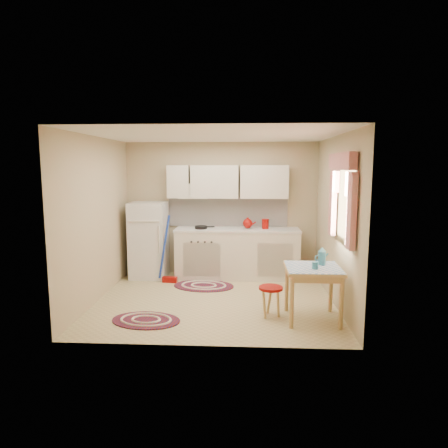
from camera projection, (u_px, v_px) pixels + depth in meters
The scene contains 14 objects.
room_shell at pixel (226, 196), 6.18m from camera, with size 3.64×3.60×2.52m.
fridge at pixel (149, 240), 7.38m from camera, with size 0.65×0.60×1.40m, color silver.
broom at pixel (169, 249), 7.03m from camera, with size 0.28×0.12×1.20m, color #1B3AAA, non-canonical shape.
base_cabinets at pixel (237, 254), 7.38m from camera, with size 2.25×0.60×0.88m, color beige.
countertop at pixel (237, 230), 7.32m from camera, with size 2.27×0.62×0.04m, color beige.
frying_pan at pixel (201, 227), 7.30m from camera, with size 0.23×0.23×0.05m, color black.
red_kettle at pixel (248, 223), 7.29m from camera, with size 0.20×0.18×0.20m, color #8A0905, non-canonical shape.
red_canister at pixel (265, 224), 7.27m from camera, with size 0.12×0.12×0.16m, color #8A0905.
table at pixel (312, 294), 5.34m from camera, with size 0.72×0.72×0.72m, color tan.
stool at pixel (271, 302), 5.48m from camera, with size 0.33×0.33×0.42m, color #8A0905.
coffee_pot at pixel (322, 256), 5.38m from camera, with size 0.13×0.11×0.26m, color teal, non-canonical shape.
mug at pixel (315, 266), 5.18m from camera, with size 0.09×0.09×0.10m, color teal.
rug_center at pixel (204, 286), 6.88m from camera, with size 1.04×0.70×0.02m, color maroon, non-canonical shape.
rug_left at pixel (146, 320), 5.34m from camera, with size 0.93×0.62×0.02m, color maroon, non-canonical shape.
Camera 1 is at (0.46, -5.93, 2.05)m, focal length 32.00 mm.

